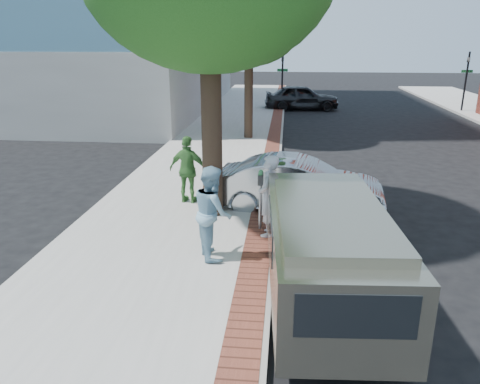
# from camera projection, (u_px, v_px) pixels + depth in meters

# --- Properties ---
(ground) EXTENTS (120.00, 120.00, 0.00)m
(ground) POSITION_uv_depth(u_px,v_px,m) (227.00, 250.00, 10.64)
(ground) COLOR black
(ground) RESTS_ON ground
(sidewalk) EXTENTS (5.00, 60.00, 0.15)m
(sidewalk) POSITION_uv_depth(u_px,v_px,m) (215.00, 159.00, 18.32)
(sidewalk) COLOR #9E9991
(sidewalk) RESTS_ON ground
(brick_strip) EXTENTS (0.60, 60.00, 0.01)m
(brick_strip) POSITION_uv_depth(u_px,v_px,m) (271.00, 158.00, 18.08)
(brick_strip) COLOR brown
(brick_strip) RESTS_ON sidewalk
(curb) EXTENTS (0.10, 60.00, 0.15)m
(curb) POSITION_uv_depth(u_px,v_px,m) (280.00, 161.00, 18.08)
(curb) COLOR gray
(curb) RESTS_ON ground
(office_base) EXTENTS (18.20, 22.20, 4.00)m
(office_base) POSITION_uv_depth(u_px,v_px,m) (79.00, 78.00, 32.03)
(office_base) COLOR gray
(office_base) RESTS_ON ground
(signal_near) EXTENTS (0.70, 0.15, 3.80)m
(signal_near) POSITION_uv_depth(u_px,v_px,m) (282.00, 76.00, 30.64)
(signal_near) COLOR black
(signal_near) RESTS_ON ground
(signal_far) EXTENTS (0.70, 0.15, 3.80)m
(signal_far) POSITION_uv_depth(u_px,v_px,m) (466.00, 77.00, 29.55)
(signal_far) COLOR black
(signal_far) RESTS_ON ground
(tree_far) EXTENTS (4.80, 4.80, 7.14)m
(tree_far) POSITION_uv_depth(u_px,v_px,m) (249.00, 21.00, 20.37)
(tree_far) COLOR black
(tree_far) RESTS_ON sidewalk
(parking_meter) EXTENTS (0.12, 0.32, 1.47)m
(parking_meter) POSITION_uv_depth(u_px,v_px,m) (260.00, 188.00, 11.08)
(parking_meter) COLOR gray
(parking_meter) RESTS_ON sidewalk
(person_gray) EXTENTS (0.56, 0.76, 1.92)m
(person_gray) POSITION_uv_depth(u_px,v_px,m) (268.00, 196.00, 10.78)
(person_gray) COLOR #B9B9BE
(person_gray) RESTS_ON sidewalk
(person_officer) EXTENTS (1.03, 1.16, 1.97)m
(person_officer) POSITION_uv_depth(u_px,v_px,m) (213.00, 212.00, 9.72)
(person_officer) COLOR #7CA9C0
(person_officer) RESTS_ON sidewalk
(person_green) EXTENTS (1.17, 0.66, 1.89)m
(person_green) POSITION_uv_depth(u_px,v_px,m) (188.00, 170.00, 13.00)
(person_green) COLOR #437F39
(person_green) RESTS_ON sidewalk
(sedan_silver) EXTENTS (4.71, 2.12, 1.50)m
(sedan_silver) POSITION_uv_depth(u_px,v_px,m) (299.00, 186.00, 12.76)
(sedan_silver) COLOR #A5A7AB
(sedan_silver) RESTS_ON ground
(bg_car) EXTENTS (5.07, 2.45, 1.67)m
(bg_car) POSITION_uv_depth(u_px,v_px,m) (302.00, 97.00, 31.23)
(bg_car) COLOR black
(bg_car) RESTS_ON ground
(van) EXTENTS (2.28, 5.24, 1.89)m
(van) POSITION_uv_depth(u_px,v_px,m) (325.00, 245.00, 8.39)
(van) COLOR gray
(van) RESTS_ON ground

